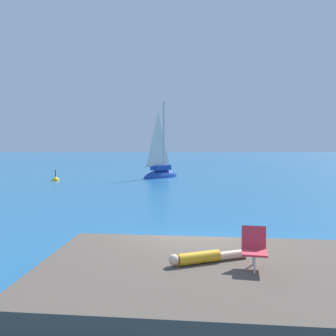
% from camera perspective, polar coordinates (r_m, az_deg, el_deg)
% --- Properties ---
extents(ground_plane, '(160.00, 160.00, 0.00)m').
position_cam_1_polar(ground_plane, '(10.42, 4.40, -13.29)').
color(ground_plane, '#236093').
extents(shore_ledge, '(7.73, 5.13, 0.66)m').
position_cam_1_polar(shore_ledge, '(7.53, 8.14, -17.82)').
color(shore_ledge, brown).
rests_on(shore_ledge, ground).
extents(boulder_seaward, '(1.44, 1.28, 0.91)m').
position_cam_1_polar(boulder_seaward, '(9.66, 0.43, -14.73)').
color(boulder_seaward, '#4B5140').
rests_on(boulder_seaward, ground).
extents(boulder_inland, '(1.09, 0.98, 0.69)m').
position_cam_1_polar(boulder_inland, '(10.37, 18.80, -13.61)').
color(boulder_inland, brown).
rests_on(boulder_inland, ground).
extents(sailboat_near, '(3.54, 3.47, 7.03)m').
position_cam_1_polar(sailboat_near, '(29.92, -1.20, -0.81)').
color(sailboat_near, '#193D99').
rests_on(sailboat_near, ground).
extents(person_sunbather, '(1.70, 0.74, 0.25)m').
position_cam_1_polar(person_sunbather, '(7.56, 5.93, -14.10)').
color(person_sunbather, gold).
rests_on(person_sunbather, shore_ledge).
extents(beach_chair, '(0.59, 0.68, 0.80)m').
position_cam_1_polar(beach_chair, '(7.36, 13.69, -12.06)').
color(beach_chair, '#E03342').
rests_on(beach_chair, shore_ledge).
extents(marker_buoy, '(0.56, 0.56, 1.13)m').
position_cam_1_polar(marker_buoy, '(29.00, -17.67, -1.94)').
color(marker_buoy, yellow).
rests_on(marker_buoy, ground).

